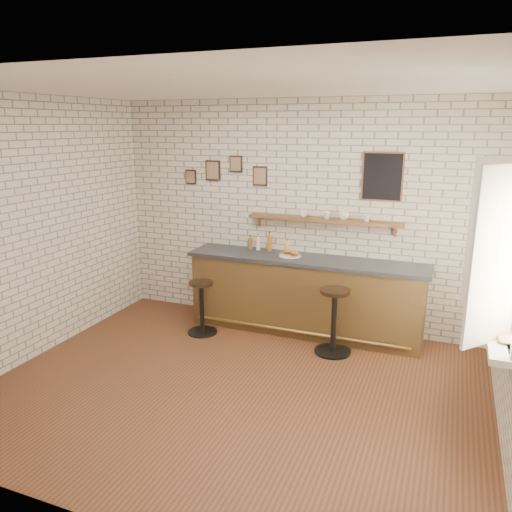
% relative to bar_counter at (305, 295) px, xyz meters
% --- Properties ---
extents(ground, '(5.00, 5.00, 0.00)m').
position_rel_bar_counter_xyz_m(ground, '(-0.24, -1.70, -0.51)').
color(ground, brown).
rests_on(ground, ground).
extents(bar_counter, '(3.10, 0.65, 1.01)m').
position_rel_bar_counter_xyz_m(bar_counter, '(0.00, 0.00, 0.00)').
color(bar_counter, brown).
rests_on(bar_counter, ground).
extents(sandwich_plate, '(0.28, 0.28, 0.01)m').
position_rel_bar_counter_xyz_m(sandwich_plate, '(-0.21, 0.01, 0.51)').
color(sandwich_plate, white).
rests_on(sandwich_plate, bar_counter).
extents(ciabatta_sandwich, '(0.23, 0.16, 0.07)m').
position_rel_bar_counter_xyz_m(ciabatta_sandwich, '(-0.20, 0.01, 0.55)').
color(ciabatta_sandwich, tan).
rests_on(ciabatta_sandwich, sandwich_plate).
extents(potato_chips, '(0.25, 0.19, 0.00)m').
position_rel_bar_counter_xyz_m(potato_chips, '(-0.23, 0.01, 0.52)').
color(potato_chips, '#C98C47').
rests_on(potato_chips, sandwich_plate).
extents(bitters_bottle_brown, '(0.06, 0.06, 0.20)m').
position_rel_bar_counter_xyz_m(bitters_bottle_brown, '(-0.84, 0.17, 0.58)').
color(bitters_bottle_brown, brown).
rests_on(bitters_bottle_brown, bar_counter).
extents(bitters_bottle_white, '(0.06, 0.06, 0.22)m').
position_rel_bar_counter_xyz_m(bitters_bottle_white, '(-0.73, 0.17, 0.59)').
color(bitters_bottle_white, white).
rests_on(bitters_bottle_white, bar_counter).
extents(bitters_bottle_amber, '(0.06, 0.06, 0.27)m').
position_rel_bar_counter_xyz_m(bitters_bottle_amber, '(-0.56, 0.17, 0.61)').
color(bitters_bottle_amber, '#9E5F19').
rests_on(bitters_bottle_amber, bar_counter).
extents(condiment_bottle_yellow, '(0.06, 0.06, 0.18)m').
position_rel_bar_counter_xyz_m(condiment_bottle_yellow, '(-0.31, 0.17, 0.58)').
color(condiment_bottle_yellow, yellow).
rests_on(condiment_bottle_yellow, bar_counter).
extents(bar_stool_left, '(0.39, 0.39, 0.71)m').
position_rel_bar_counter_xyz_m(bar_stool_left, '(-1.23, -0.54, -0.13)').
color(bar_stool_left, black).
rests_on(bar_stool_left, ground).
extents(bar_stool_right, '(0.44, 0.44, 0.80)m').
position_rel_bar_counter_xyz_m(bar_stool_right, '(0.50, -0.49, -0.08)').
color(bar_stool_right, black).
rests_on(bar_stool_right, ground).
extents(wall_shelf, '(2.00, 0.18, 0.18)m').
position_rel_bar_counter_xyz_m(wall_shelf, '(0.16, 0.20, 0.97)').
color(wall_shelf, brown).
rests_on(wall_shelf, ground).
extents(shelf_cup_a, '(0.16, 0.16, 0.09)m').
position_rel_bar_counter_xyz_m(shelf_cup_a, '(-0.10, 0.20, 1.04)').
color(shelf_cup_a, white).
rests_on(shelf_cup_a, wall_shelf).
extents(shelf_cup_b, '(0.13, 0.13, 0.09)m').
position_rel_bar_counter_xyz_m(shelf_cup_b, '(0.21, 0.20, 1.04)').
color(shelf_cup_b, white).
rests_on(shelf_cup_b, wall_shelf).
extents(shelf_cup_c, '(0.15, 0.15, 0.10)m').
position_rel_bar_counter_xyz_m(shelf_cup_c, '(0.43, 0.20, 1.04)').
color(shelf_cup_c, white).
rests_on(shelf_cup_c, wall_shelf).
extents(shelf_cup_d, '(0.12, 0.12, 0.09)m').
position_rel_bar_counter_xyz_m(shelf_cup_d, '(0.71, 0.20, 1.04)').
color(shelf_cup_d, white).
rests_on(shelf_cup_d, wall_shelf).
extents(back_wall_decor, '(2.96, 0.02, 0.56)m').
position_rel_bar_counter_xyz_m(back_wall_decor, '(-0.01, 0.28, 1.54)').
color(back_wall_decor, black).
rests_on(back_wall_decor, ground).
extents(window_sill, '(0.20, 1.35, 0.06)m').
position_rel_bar_counter_xyz_m(window_sill, '(2.16, -1.40, 0.39)').
color(window_sill, white).
rests_on(window_sill, ground).
extents(casement_window, '(0.40, 1.30, 1.56)m').
position_rel_bar_counter_xyz_m(casement_window, '(2.12, -1.40, 1.14)').
color(casement_window, white).
rests_on(casement_window, ground).
extents(book_lower, '(0.15, 0.20, 0.02)m').
position_rel_bar_counter_xyz_m(book_lower, '(2.14, -1.64, 0.43)').
color(book_lower, tan).
rests_on(book_lower, window_sill).
extents(book_upper, '(0.16, 0.21, 0.01)m').
position_rel_bar_counter_xyz_m(book_upper, '(2.14, -1.68, 0.45)').
color(book_upper, tan).
rests_on(book_upper, book_lower).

